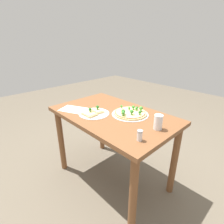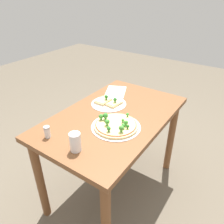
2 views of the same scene
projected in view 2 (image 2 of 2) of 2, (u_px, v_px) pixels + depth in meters
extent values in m
plane|color=brown|center=(113.00, 187.00, 1.96)|extent=(8.00, 8.00, 0.00)
cube|color=brown|center=(114.00, 117.00, 1.59)|extent=(1.14, 0.70, 0.04)
cylinder|color=brown|center=(118.00, 118.00, 2.28)|extent=(0.06, 0.06, 0.72)
cylinder|color=brown|center=(40.00, 181.00, 1.56)|extent=(0.06, 0.06, 0.72)
cylinder|color=brown|center=(171.00, 138.00, 2.00)|extent=(0.06, 0.06, 0.72)
cylinder|color=brown|center=(106.00, 224.00, 1.27)|extent=(0.06, 0.06, 0.72)
cylinder|color=silver|center=(116.00, 127.00, 1.44)|extent=(0.33, 0.33, 0.00)
cylinder|color=#DBB775|center=(116.00, 125.00, 1.44)|extent=(0.29, 0.29, 0.01)
cylinder|color=#B73823|center=(116.00, 124.00, 1.43)|extent=(0.27, 0.27, 0.00)
cylinder|color=#EFD684|center=(116.00, 124.00, 1.43)|extent=(0.26, 0.26, 0.00)
sphere|color=#337A2D|center=(106.00, 116.00, 1.46)|extent=(0.04, 0.04, 0.04)
cylinder|color=#3F8136|center=(106.00, 119.00, 1.47)|extent=(0.02, 0.02, 0.02)
sphere|color=#3D8933|center=(128.00, 114.00, 1.50)|extent=(0.02, 0.02, 0.02)
cylinder|color=#488E3A|center=(128.00, 116.00, 1.51)|extent=(0.01, 0.01, 0.01)
sphere|color=#3D8933|center=(123.00, 120.00, 1.43)|extent=(0.02, 0.02, 0.02)
cylinder|color=#488E3A|center=(123.00, 122.00, 1.44)|extent=(0.01, 0.01, 0.01)
sphere|color=#479338|center=(121.00, 128.00, 1.34)|extent=(0.03, 0.03, 0.03)
cylinder|color=#51973E|center=(121.00, 131.00, 1.35)|extent=(0.02, 0.02, 0.02)
sphere|color=#3D8933|center=(126.00, 122.00, 1.40)|extent=(0.03, 0.03, 0.03)
cylinder|color=#488E3A|center=(126.00, 125.00, 1.41)|extent=(0.01, 0.01, 0.01)
sphere|color=#286B23|center=(128.00, 126.00, 1.37)|extent=(0.02, 0.02, 0.02)
cylinder|color=#37742D|center=(128.00, 128.00, 1.38)|extent=(0.01, 0.01, 0.01)
sphere|color=#3D8933|center=(107.00, 122.00, 1.40)|extent=(0.03, 0.03, 0.03)
cylinder|color=#488E3A|center=(107.00, 124.00, 1.41)|extent=(0.01, 0.01, 0.01)
sphere|color=#3D8933|center=(123.00, 125.00, 1.38)|extent=(0.02, 0.02, 0.02)
cylinder|color=#488E3A|center=(123.00, 128.00, 1.38)|extent=(0.01, 0.01, 0.01)
sphere|color=#3D8933|center=(101.00, 116.00, 1.46)|extent=(0.03, 0.03, 0.03)
cylinder|color=#488E3A|center=(101.00, 119.00, 1.47)|extent=(0.01, 0.01, 0.01)
sphere|color=#337A2D|center=(109.00, 128.00, 1.34)|extent=(0.03, 0.03, 0.03)
cylinder|color=#3F8136|center=(109.00, 131.00, 1.35)|extent=(0.01, 0.01, 0.01)
cylinder|color=silver|center=(109.00, 104.00, 1.72)|extent=(0.27, 0.27, 0.00)
cube|color=#DBB775|center=(103.00, 101.00, 1.74)|extent=(0.13, 0.10, 0.02)
cube|color=#EFD684|center=(103.00, 100.00, 1.74)|extent=(0.11, 0.08, 0.00)
sphere|color=#286B23|center=(106.00, 97.00, 1.72)|extent=(0.03, 0.03, 0.03)
cylinder|color=#37742D|center=(106.00, 99.00, 1.73)|extent=(0.01, 0.01, 0.01)
cube|color=#DBB775|center=(114.00, 104.00, 1.70)|extent=(0.13, 0.09, 0.02)
cube|color=#EFD684|center=(114.00, 103.00, 1.69)|extent=(0.11, 0.08, 0.00)
sphere|color=#286B23|center=(115.00, 100.00, 1.68)|extent=(0.03, 0.03, 0.03)
cylinder|color=#37742D|center=(115.00, 102.00, 1.69)|extent=(0.01, 0.01, 0.01)
cylinder|color=white|center=(75.00, 142.00, 1.21)|extent=(0.06, 0.06, 0.11)
cylinder|color=silver|center=(47.00, 133.00, 1.33)|extent=(0.04, 0.04, 0.06)
cylinder|color=#B2B2B7|center=(46.00, 128.00, 1.31)|extent=(0.04, 0.04, 0.01)
cube|color=white|center=(116.00, 92.00, 1.92)|extent=(0.29, 0.25, 0.00)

